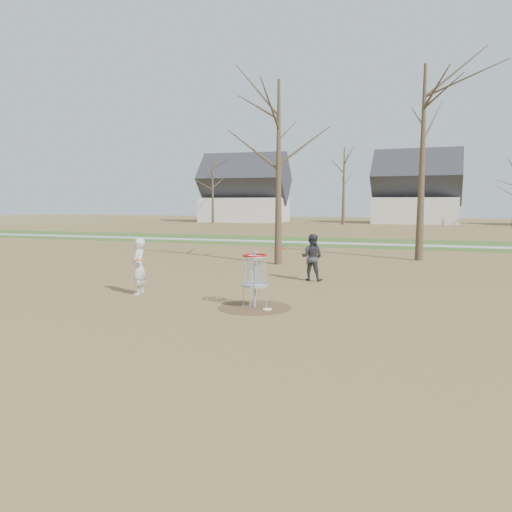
% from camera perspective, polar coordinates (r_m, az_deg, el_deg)
% --- Properties ---
extents(ground, '(160.00, 160.00, 0.00)m').
position_cam_1_polar(ground, '(12.24, -0.14, -5.91)').
color(ground, brown).
rests_on(ground, ground).
extents(green_band, '(160.00, 8.00, 0.01)m').
position_cam_1_polar(green_band, '(32.63, 12.36, 1.48)').
color(green_band, '#2D5119').
rests_on(green_band, ground).
extents(footpath, '(160.00, 1.50, 0.01)m').
position_cam_1_polar(footpath, '(31.64, 12.13, 1.36)').
color(footpath, '#9E9E99').
rests_on(footpath, green_band).
extents(dirt_circle, '(1.80, 1.80, 0.01)m').
position_cam_1_polar(dirt_circle, '(12.24, -0.14, -5.89)').
color(dirt_circle, '#47331E').
rests_on(dirt_circle, ground).
extents(player_standing, '(0.50, 0.65, 1.58)m').
position_cam_1_polar(player_standing, '(14.21, -13.27, -1.18)').
color(player_standing, silver).
rests_on(player_standing, ground).
extents(player_throwing, '(0.77, 0.62, 1.54)m').
position_cam_1_polar(player_throwing, '(16.46, 6.42, -0.15)').
color(player_throwing, '#313136').
rests_on(player_throwing, ground).
extents(disc_grounded, '(0.22, 0.22, 0.02)m').
position_cam_1_polar(disc_grounded, '(11.97, 1.29, -6.09)').
color(disc_grounded, white).
rests_on(disc_grounded, dirt_circle).
extents(discs_in_play, '(3.68, 2.11, 0.28)m').
position_cam_1_polar(discs_in_play, '(13.88, -4.60, 0.20)').
color(discs_in_play, '#F33C0C').
rests_on(discs_in_play, ground).
extents(disc_golf_basket, '(0.64, 0.64, 1.35)m').
position_cam_1_polar(disc_golf_basket, '(12.08, -0.14, -1.67)').
color(disc_golf_basket, '#9EA3AD').
rests_on(disc_golf_basket, ground).
extents(bare_trees, '(52.62, 44.98, 9.00)m').
position_cam_1_polar(bare_trees, '(47.20, 16.97, 9.23)').
color(bare_trees, '#382B1E').
rests_on(bare_trees, ground).
extents(houses_row, '(56.51, 10.01, 7.26)m').
position_cam_1_polar(houses_row, '(63.84, 19.90, 6.60)').
color(houses_row, silver).
rests_on(houses_row, ground).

